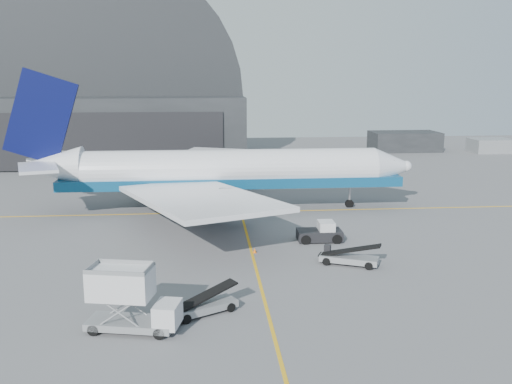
{
  "coord_description": "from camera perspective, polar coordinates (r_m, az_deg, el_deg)",
  "views": [
    {
      "loc": [
        -3.99,
        -45.01,
        15.82
      ],
      "look_at": [
        0.87,
        9.67,
        4.5
      ],
      "focal_mm": 40.0,
      "sensor_mm": 36.0,
      "label": 1
    }
  ],
  "objects": [
    {
      "name": "hangar",
      "position": [
        111.6,
        -14.51,
        8.06
      ],
      "size": [
        50.0,
        28.3,
        28.0
      ],
      "color": "black",
      "rests_on": "ground"
    },
    {
      "name": "distant_bldg_b",
      "position": [
        128.46,
        22.35,
        3.7
      ],
      "size": [
        8.0,
        6.0,
        2.8
      ],
      "primitive_type": "cube",
      "color": "gray",
      "rests_on": "ground"
    },
    {
      "name": "ground",
      "position": [
        47.88,
        -0.01,
        -7.64
      ],
      "size": [
        200.0,
        200.0,
        0.0
      ],
      "primitive_type": "plane",
      "color": "#565659",
      "rests_on": "ground"
    },
    {
      "name": "taxi_lines",
      "position": [
        59.94,
        -1.08,
        -3.64
      ],
      "size": [
        80.0,
        42.12,
        0.02
      ],
      "color": "gold",
      "rests_on": "ground"
    },
    {
      "name": "pushback_tug",
      "position": [
        55.72,
        6.49,
        -4.13
      ],
      "size": [
        4.31,
        2.57,
        1.98
      ],
      "rotation": [
        0.0,
        0.0,
        -0.02
      ],
      "color": "black",
      "rests_on": "ground"
    },
    {
      "name": "belt_loader_a",
      "position": [
        39.23,
        -5.36,
        -11.26
      ],
      "size": [
        4.82,
        3.63,
        1.88
      ],
      "rotation": [
        0.0,
        0.0,
        0.51
      ],
      "color": "gray",
      "rests_on": "ground"
    },
    {
      "name": "airliner",
      "position": [
        67.19,
        -4.11,
        2.08
      ],
      "size": [
        47.67,
        46.22,
        16.73
      ],
      "color": "white",
      "rests_on": "ground"
    },
    {
      "name": "catering_truck",
      "position": [
        37.01,
        -12.54,
        -10.51
      ],
      "size": [
        6.16,
        3.33,
        4.02
      ],
      "rotation": [
        0.0,
        0.0,
        -0.21
      ],
      "color": "gray",
      "rests_on": "ground"
    },
    {
      "name": "belt_loader_b",
      "position": [
        49.25,
        9.23,
        -6.49
      ],
      "size": [
        5.21,
        3.5,
        1.99
      ],
      "rotation": [
        0.0,
        0.0,
        -0.42
      ],
      "color": "gray",
      "rests_on": "ground"
    },
    {
      "name": "distant_bldg_a",
      "position": [
        125.32,
        14.58,
        4.02
      ],
      "size": [
        14.0,
        8.0,
        4.0
      ],
      "primitive_type": "cube",
      "color": "black",
      "rests_on": "ground"
    },
    {
      "name": "traffic_cone",
      "position": [
        51.83,
        -0.13,
        -5.87
      ],
      "size": [
        0.31,
        0.31,
        0.45
      ],
      "color": "#EE6007",
      "rests_on": "ground"
    }
  ]
}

